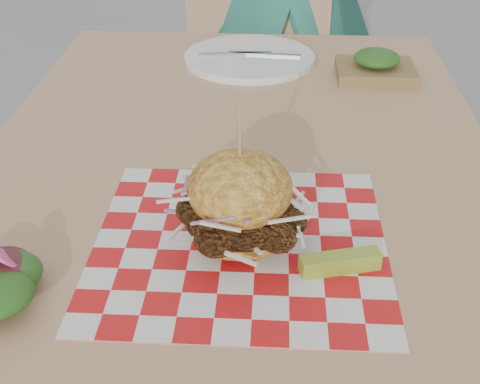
{
  "coord_description": "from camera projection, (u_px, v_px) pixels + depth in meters",
  "views": [
    {
      "loc": [
        -0.14,
        -0.91,
        1.23
      ],
      "look_at": [
        -0.18,
        -0.23,
        0.82
      ],
      "focal_mm": 50.0,
      "sensor_mm": 36.0,
      "label": 1
    }
  ],
  "objects": [
    {
      "name": "patio_table",
      "position": [
        238.0,
        199.0,
        1.07
      ],
      "size": [
        0.8,
        1.2,
        0.75
      ],
      "color": "tan",
      "rests_on": "ground"
    },
    {
      "name": "patio_chair",
      "position": [
        260.0,
        67.0,
        1.91
      ],
      "size": [
        0.47,
        0.47,
        0.95
      ],
      "rotation": [
        0.0,
        0.0,
        -0.11
      ],
      "color": "tan",
      "rests_on": "ground"
    },
    {
      "name": "paper_liner",
      "position": [
        240.0,
        243.0,
        0.83
      ],
      "size": [
        0.36,
        0.36,
        0.0
      ],
      "primitive_type": "cube",
      "color": "red",
      "rests_on": "patio_table"
    },
    {
      "name": "sandwich",
      "position": [
        240.0,
        206.0,
        0.8
      ],
      "size": [
        0.17,
        0.17,
        0.19
      ],
      "color": "gold",
      "rests_on": "paper_liner"
    },
    {
      "name": "pickle_spear",
      "position": [
        340.0,
        262.0,
        0.78
      ],
      "size": [
        0.1,
        0.05,
        0.02
      ],
      "primitive_type": "cube",
      "rotation": [
        0.0,
        0.0,
        0.27
      ],
      "color": "#93AB31",
      "rests_on": "paper_liner"
    },
    {
      "name": "place_setting",
      "position": [
        250.0,
        58.0,
        1.38
      ],
      "size": [
        0.27,
        0.27,
        0.02
      ],
      "color": "white",
      "rests_on": "patio_table"
    },
    {
      "name": "kraft_tray",
      "position": [
        376.0,
        67.0,
        1.29
      ],
      "size": [
        0.15,
        0.12,
        0.06
      ],
      "color": "olive",
      "rests_on": "patio_table"
    }
  ]
}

